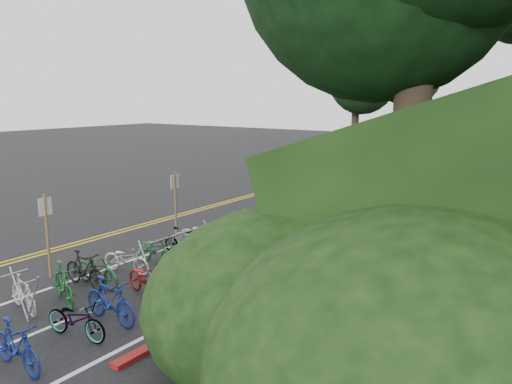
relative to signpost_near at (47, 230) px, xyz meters
The scene contains 8 objects.
ground 1.43m from the signpost_near, 144.72° to the right, with size 120.00×120.00×0.00m, color black.
road_markings 10.00m from the signpost_near, 87.94° to the left, with size 7.47×80.00×0.01m.
red_curb 13.06m from the signpost_near, 65.32° to the left, with size 0.25×28.00×0.10m, color maroon.
bike_racks_rest 13.10m from the signpost_near, 77.99° to the left, with size 1.14×23.00×1.17m.
signpost_near is the anchor object (origin of this frame).
signposts_rest 13.81m from the signpost_near, 88.66° to the left, with size 0.08×18.40×2.50m.
bike_front 1.69m from the signpost_near, ahead, with size 1.67×0.47×1.01m, color black.
bike_valet 3.29m from the signpost_near, 32.14° to the left, with size 3.19×11.16×1.05m.
Camera 1 is at (12.88, -7.55, 5.11)m, focal length 35.00 mm.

